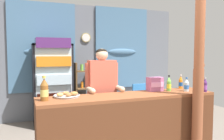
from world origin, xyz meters
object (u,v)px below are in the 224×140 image
object	(u,v)px
drink_fridge	(53,78)
snack_box_wafer	(155,84)
plastic_lawn_chair	(138,99)
shopkeeper	(102,86)
timber_post	(199,73)
bottle_shelf_rack	(85,90)
soda_bottle_orange_soda	(181,83)
soda_bottle_grape_soda	(205,86)
soda_bottle_iced_tea	(44,90)
stall_counter	(133,122)
soda_bottle_water	(186,85)
pastry_tray	(67,95)
soda_bottle_lime_soda	(169,84)

from	to	relation	value
drink_fridge	snack_box_wafer	world-z (taller)	drink_fridge
plastic_lawn_chair	shopkeeper	size ratio (longest dim) A/B	0.54
shopkeeper	timber_post	bearing A→B (deg)	-38.35
bottle_shelf_rack	soda_bottle_orange_soda	xyz separation A→B (m)	(1.12, -1.97, 0.35)
timber_post	soda_bottle_grape_soda	xyz separation A→B (m)	(0.28, 0.18, -0.21)
drink_fridge	soda_bottle_iced_tea	distance (m)	2.05
stall_counter	soda_bottle_water	xyz separation A→B (m)	(0.94, 0.05, 0.46)
timber_post	pastry_tray	bearing A→B (deg)	163.44
drink_fridge	plastic_lawn_chair	size ratio (longest dim) A/B	2.11
shopkeeper	soda_bottle_grape_soda	world-z (taller)	shopkeeper
drink_fridge	snack_box_wafer	xyz separation A→B (m)	(1.32, -1.88, 0.04)
stall_counter	snack_box_wafer	xyz separation A→B (m)	(0.50, 0.25, 0.47)
soda_bottle_iced_tea	soda_bottle_lime_soda	xyz separation A→B (m)	(1.86, 0.07, -0.03)
drink_fridge	soda_bottle_grape_soda	bearing A→B (deg)	-48.40
bottle_shelf_rack	soda_bottle_iced_tea	world-z (taller)	bottle_shelf_rack
bottle_shelf_rack	shopkeeper	distance (m)	1.72
soda_bottle_iced_tea	soda_bottle_water	distance (m)	2.09
shopkeeper	soda_bottle_grape_soda	xyz separation A→B (m)	(1.40, -0.71, 0.02)
soda_bottle_lime_soda	snack_box_wafer	xyz separation A→B (m)	(-0.20, 0.08, 0.00)
bottle_shelf_rack	snack_box_wafer	xyz separation A→B (m)	(0.59, -2.04, 0.36)
soda_bottle_orange_soda	soda_bottle_water	xyz separation A→B (m)	(-0.10, -0.26, -0.01)
soda_bottle_orange_soda	soda_bottle_lime_soda	size ratio (longest dim) A/B	0.95
bottle_shelf_rack	shopkeeper	size ratio (longest dim) A/B	0.82
plastic_lawn_chair	soda_bottle_iced_tea	bearing A→B (deg)	-143.03
soda_bottle_iced_tea	soda_bottle_water	xyz separation A→B (m)	(2.09, -0.05, -0.04)
timber_post	shopkeeper	world-z (taller)	timber_post
timber_post	shopkeeper	bearing A→B (deg)	141.65
timber_post	soda_bottle_iced_tea	world-z (taller)	timber_post
soda_bottle_grape_soda	soda_bottle_orange_soda	bearing A→B (deg)	106.97
stall_counter	soda_bottle_grape_soda	distance (m)	1.25
shopkeeper	soda_bottle_lime_soda	bearing A→B (deg)	-24.90
soda_bottle_orange_soda	plastic_lawn_chair	bearing A→B (deg)	92.73
soda_bottle_water	shopkeeper	bearing A→B (deg)	154.58
plastic_lawn_chair	bottle_shelf_rack	bearing A→B (deg)	150.75
soda_bottle_iced_tea	soda_bottle_grape_soda	world-z (taller)	soda_bottle_iced_tea
soda_bottle_water	bottle_shelf_rack	bearing A→B (deg)	114.58
soda_bottle_lime_soda	pastry_tray	world-z (taller)	soda_bottle_lime_soda
soda_bottle_grape_soda	soda_bottle_lime_soda	world-z (taller)	soda_bottle_lime_soda
timber_post	plastic_lawn_chair	bearing A→B (deg)	87.39
bottle_shelf_rack	pastry_tray	world-z (taller)	bottle_shelf_rack
soda_bottle_iced_tea	soda_bottle_grape_soda	distance (m)	2.32
stall_counter	soda_bottle_water	size ratio (longest dim) A/B	11.83
shopkeeper	soda_bottle_water	world-z (taller)	shopkeeper
bottle_shelf_rack	stall_counter	bearing A→B (deg)	-87.84
soda_bottle_orange_soda	soda_bottle_lime_soda	xyz separation A→B (m)	(-0.33, -0.14, 0.00)
plastic_lawn_chair	soda_bottle_grape_soda	distance (m)	1.88
timber_post	snack_box_wafer	world-z (taller)	timber_post
shopkeeper	soda_bottle_lime_soda	xyz separation A→B (m)	(0.94, -0.44, 0.03)
timber_post	plastic_lawn_chair	world-z (taller)	timber_post
timber_post	soda_bottle_water	size ratio (longest dim) A/B	12.05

